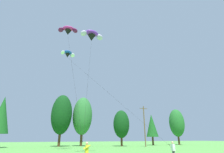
{
  "coord_description": "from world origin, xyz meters",
  "views": [
    {
      "loc": [
        -8.34,
        6.3,
        1.96
      ],
      "look_at": [
        -0.53,
        25.25,
        9.26
      ],
      "focal_mm": 27.88,
      "sensor_mm": 36.0,
      "label": 1
    }
  ],
  "objects_px": {
    "parafoil_kite_high_purple": "(92,36)",
    "kite_flyer_mid": "(173,149)",
    "parafoil_kite_far_magenta": "(68,30)",
    "utility_pole": "(144,125)",
    "parafoil_kite_mid_blue_white": "(68,54)",
    "kite_flyer_near": "(87,151)"
  },
  "relations": [
    {
      "from": "kite_flyer_near",
      "to": "parafoil_kite_high_purple",
      "type": "height_order",
      "value": "parafoil_kite_high_purple"
    },
    {
      "from": "kite_flyer_near",
      "to": "parafoil_kite_mid_blue_white",
      "type": "bearing_deg",
      "value": 91.29
    },
    {
      "from": "utility_pole",
      "to": "parafoil_kite_far_magenta",
      "type": "xyz_separation_m",
      "value": [
        -21.8,
        -8.05,
        17.22
      ]
    },
    {
      "from": "utility_pole",
      "to": "kite_flyer_mid",
      "type": "bearing_deg",
      "value": -117.43
    },
    {
      "from": "kite_flyer_mid",
      "to": "parafoil_kite_far_magenta",
      "type": "distance_m",
      "value": 28.61
    },
    {
      "from": "kite_flyer_mid",
      "to": "parafoil_kite_high_purple",
      "type": "relative_size",
      "value": 0.1
    },
    {
      "from": "parafoil_kite_high_purple",
      "to": "parafoil_kite_mid_blue_white",
      "type": "xyz_separation_m",
      "value": [
        -2.46,
        7.61,
        -0.06
      ]
    },
    {
      "from": "utility_pole",
      "to": "parafoil_kite_high_purple",
      "type": "relative_size",
      "value": 0.61
    },
    {
      "from": "kite_flyer_near",
      "to": "utility_pole",
      "type": "bearing_deg",
      "value": 49.09
    },
    {
      "from": "kite_flyer_near",
      "to": "parafoil_kite_high_purple",
      "type": "distance_m",
      "value": 17.99
    },
    {
      "from": "parafoil_kite_mid_blue_white",
      "to": "parafoil_kite_far_magenta",
      "type": "bearing_deg",
      "value": 115.13
    },
    {
      "from": "utility_pole",
      "to": "parafoil_kite_mid_blue_white",
      "type": "xyz_separation_m",
      "value": [
        -21.49,
        -8.73,
        11.68
      ]
    },
    {
      "from": "parafoil_kite_mid_blue_white",
      "to": "kite_flyer_mid",
      "type": "bearing_deg",
      "value": -61.69
    },
    {
      "from": "utility_pole",
      "to": "kite_flyer_near",
      "type": "relative_size",
      "value": 5.85
    },
    {
      "from": "parafoil_kite_high_purple",
      "to": "kite_flyer_mid",
      "type": "bearing_deg",
      "value": -53.73
    },
    {
      "from": "parafoil_kite_far_magenta",
      "to": "parafoil_kite_high_purple",
      "type": "bearing_deg",
      "value": -71.49
    },
    {
      "from": "utility_pole",
      "to": "kite_flyer_near",
      "type": "distance_m",
      "value": 32.55
    },
    {
      "from": "parafoil_kite_high_purple",
      "to": "parafoil_kite_far_magenta",
      "type": "distance_m",
      "value": 10.31
    },
    {
      "from": "kite_flyer_mid",
      "to": "parafoil_kite_high_purple",
      "type": "xyz_separation_m",
      "value": [
        -6.18,
        8.42,
        15.96
      ]
    },
    {
      "from": "parafoil_kite_far_magenta",
      "to": "parafoil_kite_mid_blue_white",
      "type": "bearing_deg",
      "value": -64.87
    },
    {
      "from": "parafoil_kite_high_purple",
      "to": "parafoil_kite_far_magenta",
      "type": "xyz_separation_m",
      "value": [
        -2.77,
        8.28,
        5.48
      ]
    },
    {
      "from": "parafoil_kite_far_magenta",
      "to": "kite_flyer_near",
      "type": "bearing_deg",
      "value": -87.65
    }
  ]
}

